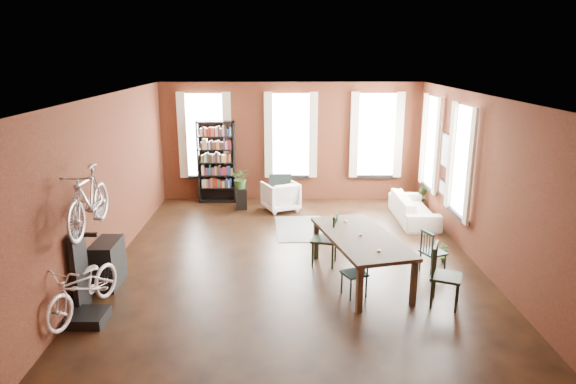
{
  "coord_description": "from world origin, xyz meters",
  "views": [
    {
      "loc": [
        -0.24,
        -9.23,
        3.94
      ],
      "look_at": [
        -0.12,
        0.6,
        1.27
      ],
      "focal_mm": 32.0,
      "sensor_mm": 36.0,
      "label": 1
    }
  ],
  "objects_px": {
    "bike_trainer": "(88,317)",
    "console_table": "(108,263)",
    "dining_chair_c": "(446,276)",
    "cream_sofa": "(414,204)",
    "bookshelf": "(217,162)",
    "white_armchair": "(281,195)",
    "dining_chair_a": "(354,273)",
    "plant_stand": "(241,198)",
    "bicycle_floor": "(81,262)",
    "dining_table": "(360,258)",
    "dining_chair_b": "(324,239)",
    "dining_chair_d": "(433,252)"
  },
  "relations": [
    {
      "from": "dining_chair_c",
      "to": "dining_chair_d",
      "type": "height_order",
      "value": "dining_chair_c"
    },
    {
      "from": "dining_chair_c",
      "to": "dining_chair_d",
      "type": "bearing_deg",
      "value": 15.87
    },
    {
      "from": "dining_table",
      "to": "cream_sofa",
      "type": "bearing_deg",
      "value": 47.88
    },
    {
      "from": "dining_chair_b",
      "to": "console_table",
      "type": "xyz_separation_m",
      "value": [
        -3.84,
        -0.85,
        -0.11
      ]
    },
    {
      "from": "dining_chair_c",
      "to": "bike_trainer",
      "type": "bearing_deg",
      "value": 117.87
    },
    {
      "from": "dining_table",
      "to": "dining_chair_b",
      "type": "relative_size",
      "value": 2.38
    },
    {
      "from": "dining_chair_d",
      "to": "bike_trainer",
      "type": "relative_size",
      "value": 1.54
    },
    {
      "from": "dining_chair_c",
      "to": "bookshelf",
      "type": "distance_m",
      "value": 7.48
    },
    {
      "from": "dining_table",
      "to": "dining_chair_c",
      "type": "relative_size",
      "value": 2.41
    },
    {
      "from": "dining_table",
      "to": "console_table",
      "type": "height_order",
      "value": "dining_table"
    },
    {
      "from": "bike_trainer",
      "to": "console_table",
      "type": "distance_m",
      "value": 1.37
    },
    {
      "from": "dining_chair_a",
      "to": "dining_chair_c",
      "type": "relative_size",
      "value": 0.79
    },
    {
      "from": "dining_chair_a",
      "to": "bike_trainer",
      "type": "bearing_deg",
      "value": -100.99
    },
    {
      "from": "white_armchair",
      "to": "bike_trainer",
      "type": "xyz_separation_m",
      "value": [
        -2.89,
        -5.7,
        -0.34
      ]
    },
    {
      "from": "dining_chair_d",
      "to": "plant_stand",
      "type": "xyz_separation_m",
      "value": [
        -3.83,
        4.11,
        -0.14
      ]
    },
    {
      "from": "dining_table",
      "to": "bookshelf",
      "type": "bearing_deg",
      "value": 108.19
    },
    {
      "from": "dining_chair_a",
      "to": "dining_table",
      "type": "bearing_deg",
      "value": 140.8
    },
    {
      "from": "dining_chair_b",
      "to": "bike_trainer",
      "type": "bearing_deg",
      "value": -46.03
    },
    {
      "from": "bookshelf",
      "to": "white_armchair",
      "type": "relative_size",
      "value": 2.66
    },
    {
      "from": "console_table",
      "to": "bicycle_floor",
      "type": "height_order",
      "value": "bicycle_floor"
    },
    {
      "from": "dining_chair_d",
      "to": "white_armchair",
      "type": "height_order",
      "value": "dining_chair_d"
    },
    {
      "from": "dining_table",
      "to": "cream_sofa",
      "type": "relative_size",
      "value": 1.17
    },
    {
      "from": "cream_sofa",
      "to": "plant_stand",
      "type": "distance_m",
      "value": 4.37
    },
    {
      "from": "dining_table",
      "to": "dining_chair_c",
      "type": "bearing_deg",
      "value": -52.94
    },
    {
      "from": "plant_stand",
      "to": "bicycle_floor",
      "type": "height_order",
      "value": "bicycle_floor"
    },
    {
      "from": "dining_chair_a",
      "to": "dining_chair_c",
      "type": "height_order",
      "value": "dining_chair_c"
    },
    {
      "from": "dining_chair_a",
      "to": "bicycle_floor",
      "type": "distance_m",
      "value": 4.27
    },
    {
      "from": "dining_chair_c",
      "to": "cream_sofa",
      "type": "xyz_separation_m",
      "value": [
        0.58,
        4.34,
        -0.1
      ]
    },
    {
      "from": "dining_chair_c",
      "to": "bicycle_floor",
      "type": "bearing_deg",
      "value": 117.97
    },
    {
      "from": "dining_chair_c",
      "to": "cream_sofa",
      "type": "height_order",
      "value": "dining_chair_c"
    },
    {
      "from": "dining_chair_d",
      "to": "plant_stand",
      "type": "relative_size",
      "value": 1.51
    },
    {
      "from": "white_armchair",
      "to": "cream_sofa",
      "type": "distance_m",
      "value": 3.35
    },
    {
      "from": "bookshelf",
      "to": "bike_trainer",
      "type": "distance_m",
      "value": 6.71
    },
    {
      "from": "dining_table",
      "to": "bicycle_floor",
      "type": "height_order",
      "value": "bicycle_floor"
    },
    {
      "from": "dining_table",
      "to": "bike_trainer",
      "type": "height_order",
      "value": "dining_table"
    },
    {
      "from": "plant_stand",
      "to": "dining_table",
      "type": "bearing_deg",
      "value": -60.66
    },
    {
      "from": "console_table",
      "to": "dining_chair_a",
      "type": "bearing_deg",
      "value": -6.34
    },
    {
      "from": "dining_table",
      "to": "console_table",
      "type": "bearing_deg",
      "value": 168.27
    },
    {
      "from": "bike_trainer",
      "to": "console_table",
      "type": "relative_size",
      "value": 0.67
    },
    {
      "from": "dining_table",
      "to": "dining_chair_a",
      "type": "height_order",
      "value": "dining_table"
    },
    {
      "from": "dining_chair_c",
      "to": "bicycle_floor",
      "type": "height_order",
      "value": "bicycle_floor"
    },
    {
      "from": "white_armchair",
      "to": "cream_sofa",
      "type": "xyz_separation_m",
      "value": [
        3.23,
        -0.88,
        -0.01
      ]
    },
    {
      "from": "dining_chair_a",
      "to": "bike_trainer",
      "type": "height_order",
      "value": "dining_chair_a"
    },
    {
      "from": "dining_chair_c",
      "to": "white_armchair",
      "type": "height_order",
      "value": "dining_chair_c"
    },
    {
      "from": "white_armchair",
      "to": "dining_chair_d",
      "type": "bearing_deg",
      "value": 101.13
    },
    {
      "from": "dining_chair_a",
      "to": "plant_stand",
      "type": "bearing_deg",
      "value": -178.24
    },
    {
      "from": "dining_chair_b",
      "to": "cream_sofa",
      "type": "relative_size",
      "value": 0.49
    },
    {
      "from": "dining_chair_b",
      "to": "white_armchair",
      "type": "distance_m",
      "value": 3.63
    },
    {
      "from": "dining_chair_c",
      "to": "bike_trainer",
      "type": "relative_size",
      "value": 1.86
    },
    {
      "from": "dining_chair_d",
      "to": "bookshelf",
      "type": "xyz_separation_m",
      "value": [
        -4.52,
        4.8,
        0.68
      ]
    }
  ]
}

